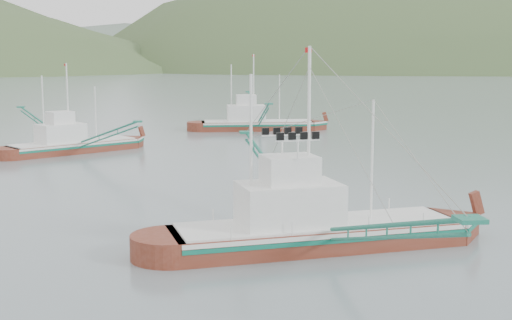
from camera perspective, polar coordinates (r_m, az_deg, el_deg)
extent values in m
plane|color=slate|center=(34.46, 1.18, -6.73)|extent=(1200.00, 1200.00, 0.00)
cube|color=maroon|center=(34.00, 4.88, -6.65)|extent=(14.24, 5.90, 1.84)
cube|color=silver|center=(33.80, 4.90, -5.36)|extent=(13.98, 5.93, 0.20)
cube|color=#0E664F|center=(33.86, 4.89, -5.74)|extent=(13.98, 5.95, 0.20)
cube|color=silver|center=(33.76, 4.90, -5.06)|extent=(13.53, 5.61, 0.11)
cube|color=silver|center=(33.08, 2.68, -3.60)|extent=(5.03, 3.67, 2.03)
cube|color=silver|center=(32.78, 2.70, -0.76)|extent=(2.70, 2.39, 1.29)
cylinder|color=white|center=(32.89, 4.24, 1.85)|extent=(0.15, 0.15, 8.29)
cylinder|color=white|center=(32.11, -0.40, 0.59)|extent=(0.13, 0.13, 7.05)
cylinder|color=white|center=(34.30, 9.28, -0.06)|extent=(0.11, 0.11, 5.81)
cube|color=maroon|center=(68.41, -14.39, 0.73)|extent=(11.78, 9.69, 1.62)
cube|color=silver|center=(68.32, -14.41, 1.30)|extent=(11.62, 9.60, 0.18)
cube|color=#0E664F|center=(68.35, -14.41, 1.13)|extent=(11.62, 9.62, 0.18)
cube|color=silver|center=(68.31, -14.42, 1.43)|extent=(11.19, 9.21, 0.10)
cube|color=silver|center=(67.66, -15.35, 2.06)|extent=(4.80, 4.46, 1.78)
cube|color=silver|center=(67.52, -15.40, 3.29)|extent=(2.75, 2.67, 1.13)
cylinder|color=white|center=(67.79, -14.83, 4.43)|extent=(0.13, 0.13, 7.29)
cylinder|color=white|center=(66.75, -16.67, 3.83)|extent=(0.11, 0.11, 6.20)
cylinder|color=white|center=(69.22, -12.71, 3.67)|extent=(0.10, 0.10, 5.10)
cube|color=maroon|center=(85.87, 0.11, 2.52)|extent=(13.43, 3.86, 1.78)
cube|color=silver|center=(85.80, 0.11, 3.02)|extent=(13.17, 3.92, 0.20)
cube|color=#0E664F|center=(85.82, 0.11, 2.87)|extent=(13.17, 3.94, 0.20)
cube|color=silver|center=(85.78, 0.11, 3.14)|extent=(12.76, 3.67, 0.11)
cube|color=silver|center=(85.58, -0.79, 3.75)|extent=(4.51, 2.95, 1.96)
cube|color=silver|center=(85.46, -0.79, 4.82)|extent=(2.36, 2.01, 1.25)
cylinder|color=white|center=(85.46, -0.19, 5.78)|extent=(0.14, 0.14, 8.01)
cylinder|color=white|center=(85.29, -1.99, 5.37)|extent=(0.12, 0.12, 6.81)
cylinder|color=white|center=(85.87, 1.89, 4.99)|extent=(0.11, 0.11, 5.61)
ellipsoid|color=slate|center=(594.02, -3.46, 7.53)|extent=(960.00, 400.00, 240.00)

